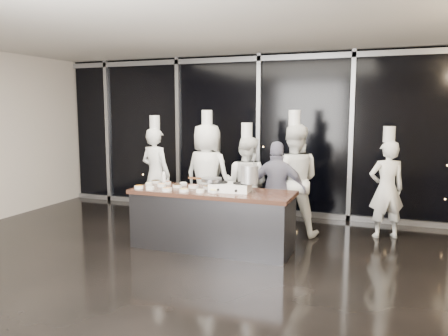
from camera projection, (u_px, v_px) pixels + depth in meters
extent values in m
plane|color=black|center=(187.00, 268.00, 5.84)|extent=(9.00, 9.00, 0.00)
cube|color=beige|center=(260.00, 134.00, 8.88)|extent=(9.00, 0.02, 3.20)
cube|color=beige|center=(184.00, 21.00, 5.42)|extent=(9.00, 7.00, 0.02)
cube|color=black|center=(259.00, 135.00, 8.82)|extent=(8.90, 0.04, 3.18)
cube|color=gray|center=(259.00, 58.00, 8.58)|extent=(8.90, 0.08, 0.10)
cube|color=gray|center=(258.00, 210.00, 8.98)|extent=(8.90, 0.08, 0.10)
cube|color=gray|center=(108.00, 132.00, 10.03)|extent=(0.08, 0.08, 3.20)
cube|color=gray|center=(178.00, 133.00, 9.40)|extent=(0.08, 0.08, 3.20)
cube|color=gray|center=(258.00, 135.00, 8.78)|extent=(0.08, 0.08, 3.20)
cube|color=gray|center=(351.00, 137.00, 8.15)|extent=(0.08, 0.08, 3.20)
cube|color=#35353A|center=(212.00, 221.00, 6.62)|extent=(2.40, 0.80, 0.84)
cube|color=#482A1E|center=(212.00, 192.00, 6.56)|extent=(2.46, 0.86, 0.06)
cube|color=white|center=(230.00, 187.00, 6.47)|extent=(0.61, 0.40, 0.12)
cylinder|color=black|center=(221.00, 182.00, 6.50)|extent=(0.21, 0.21, 0.02)
cylinder|color=black|center=(240.00, 183.00, 6.42)|extent=(0.21, 0.21, 0.02)
cylinder|color=black|center=(218.00, 190.00, 6.33)|extent=(0.04, 0.02, 0.04)
cylinder|color=black|center=(236.00, 191.00, 6.25)|extent=(0.04, 0.02, 0.04)
cylinder|color=gray|center=(211.00, 180.00, 6.52)|extent=(0.33, 0.33, 0.05)
cube|color=#4C2B14|center=(195.00, 178.00, 6.59)|extent=(0.23, 0.05, 0.02)
cylinder|color=#A6A6A8|center=(249.00, 174.00, 6.35)|extent=(0.28, 0.28, 0.26)
cylinder|color=silver|center=(139.00, 187.00, 6.70)|extent=(0.13, 0.13, 0.04)
cylinder|color=orange|center=(139.00, 186.00, 6.69)|extent=(0.11, 0.11, 0.01)
cylinder|color=silver|center=(149.00, 184.00, 6.95)|extent=(0.11, 0.11, 0.04)
cylinder|color=beige|center=(149.00, 183.00, 6.95)|extent=(0.09, 0.09, 0.01)
cylinder|color=silver|center=(156.00, 182.00, 7.20)|extent=(0.16, 0.16, 0.04)
cylinder|color=black|center=(156.00, 181.00, 7.20)|extent=(0.13, 0.13, 0.01)
cylinder|color=silver|center=(150.00, 188.00, 6.61)|extent=(0.13, 0.13, 0.04)
cylinder|color=silver|center=(150.00, 187.00, 6.60)|extent=(0.11, 0.11, 0.01)
cylinder|color=silver|center=(162.00, 185.00, 6.87)|extent=(0.14, 0.14, 0.04)
cylinder|color=tan|center=(162.00, 184.00, 6.87)|extent=(0.12, 0.12, 0.01)
cylinder|color=silver|center=(167.00, 183.00, 7.08)|extent=(0.12, 0.12, 0.04)
cylinder|color=#965B4B|center=(167.00, 182.00, 7.08)|extent=(0.10, 0.10, 0.01)
cylinder|color=silver|center=(167.00, 189.00, 6.52)|extent=(0.15, 0.15, 0.04)
cylinder|color=#BA804C|center=(167.00, 188.00, 6.51)|extent=(0.13, 0.13, 0.01)
cylinder|color=silver|center=(177.00, 186.00, 6.79)|extent=(0.14, 0.14, 0.04)
cylinder|color=black|center=(177.00, 185.00, 6.79)|extent=(0.12, 0.12, 0.01)
cylinder|color=silver|center=(183.00, 184.00, 6.99)|extent=(0.12, 0.12, 0.04)
cylinder|color=white|center=(183.00, 183.00, 6.98)|extent=(0.10, 0.10, 0.01)
cylinder|color=silver|center=(184.00, 190.00, 6.44)|extent=(0.14, 0.14, 0.04)
cylinder|color=tan|center=(184.00, 189.00, 6.44)|extent=(0.12, 0.12, 0.01)
cylinder|color=silver|center=(194.00, 186.00, 6.75)|extent=(0.16, 0.16, 0.04)
cylinder|color=tan|center=(194.00, 185.00, 6.75)|extent=(0.13, 0.13, 0.01)
cylinder|color=silver|center=(200.00, 191.00, 6.38)|extent=(0.12, 0.12, 0.04)
cylinder|color=beige|center=(200.00, 190.00, 6.37)|extent=(0.10, 0.10, 0.01)
cylinder|color=silver|center=(207.00, 188.00, 6.66)|extent=(0.11, 0.11, 0.04)
cylinder|color=olive|center=(207.00, 186.00, 6.66)|extent=(0.09, 0.09, 0.01)
cylinder|color=silver|center=(214.00, 191.00, 6.37)|extent=(0.13, 0.13, 0.04)
cylinder|color=#F0D850|center=(214.00, 190.00, 6.36)|extent=(0.11, 0.11, 0.01)
cylinder|color=white|center=(164.00, 179.00, 7.07)|extent=(0.06, 0.06, 0.17)
cone|color=white|center=(164.00, 172.00, 7.06)|extent=(0.05, 0.05, 0.06)
imported|color=white|center=(156.00, 175.00, 8.24)|extent=(0.72, 0.56, 1.77)
cylinder|color=silver|center=(155.00, 122.00, 8.11)|extent=(0.23, 0.23, 0.26)
imported|color=white|center=(207.00, 175.00, 7.82)|extent=(1.00, 0.74, 1.86)
cylinder|color=silver|center=(207.00, 118.00, 7.69)|extent=(0.22, 0.22, 0.26)
imported|color=white|center=(246.00, 184.00, 7.56)|extent=(0.88, 0.73, 1.65)
cylinder|color=silver|center=(247.00, 130.00, 7.43)|extent=(0.21, 0.21, 0.26)
imported|color=#17163D|center=(277.00, 190.00, 7.09)|extent=(0.97, 0.49, 1.60)
imported|color=white|center=(293.00, 180.00, 7.28)|extent=(0.99, 0.82, 1.87)
cylinder|color=silver|center=(294.00, 118.00, 7.15)|extent=(0.21, 0.21, 0.26)
imported|color=white|center=(386.00, 189.00, 7.15)|extent=(0.69, 0.58, 1.61)
cylinder|color=silver|center=(389.00, 134.00, 7.03)|extent=(0.25, 0.25, 0.26)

